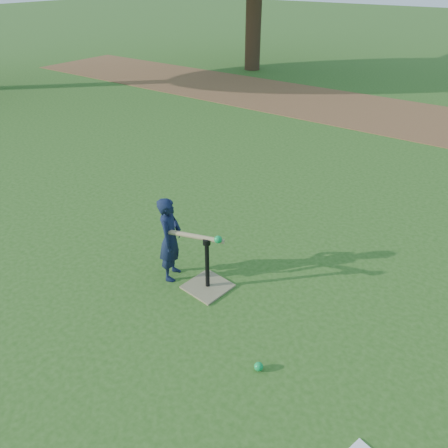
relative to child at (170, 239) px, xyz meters
The scene contains 6 objects.
ground 0.79m from the child, ahead, with size 80.00×80.00×0.00m, color #285116.
dirt_strip 7.54m from the child, 85.21° to the left, with size 24.00×3.00×0.01m, color brown.
child is the anchor object (origin of this frame).
wiffle_ball_ground 1.65m from the child, 20.92° to the right, with size 0.08×0.08×0.08m, color #0D9540.
batting_tee 0.58m from the child, ahead, with size 0.48×0.48×0.61m.
swing_action 0.37m from the child, ahead, with size 0.63×0.23×0.10m.
Camera 1 is at (2.13, -2.83, 2.99)m, focal length 35.00 mm.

